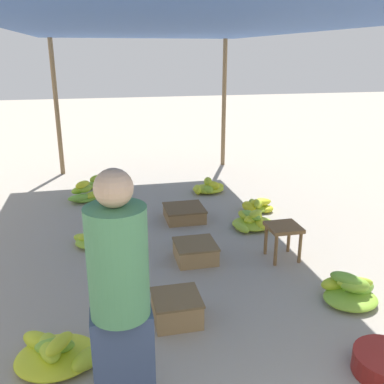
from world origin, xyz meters
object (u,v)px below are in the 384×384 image
(banana_pile_left_2, at_px, (93,239))
(banana_pile_right_3, at_px, (208,188))
(vendor_foreground, at_px, (120,300))
(banana_pile_left_1, at_px, (57,353))
(crate_far, at_px, (177,308))
(banana_pile_left_0, at_px, (83,194))
(banana_pile_right_1, at_px, (350,291))
(stool, at_px, (283,232))
(banana_pile_right_0, at_px, (257,206))
(crate_near, at_px, (184,213))
(banana_pile_left_3, at_px, (99,183))
(crate_mid, at_px, (195,251))
(banana_pile_right_2, at_px, (252,221))

(banana_pile_left_2, relative_size, banana_pile_right_3, 0.94)
(vendor_foreground, height_order, banana_pile_right_3, vendor_foreground)
(banana_pile_left_1, bearing_deg, banana_pile_left_2, 82.39)
(crate_far, bearing_deg, banana_pile_left_0, 103.95)
(banana_pile_right_1, height_order, crate_far, banana_pile_right_1)
(stool, bearing_deg, crate_far, -146.99)
(banana_pile_left_0, bearing_deg, banana_pile_left_1, -92.13)
(stool, distance_m, banana_pile_right_0, 1.44)
(crate_near, xyz_separation_m, crate_far, (-0.52, -2.19, 0.03))
(banana_pile_left_1, distance_m, banana_pile_right_0, 3.59)
(banana_pile_left_3, bearing_deg, banana_pile_left_1, -94.97)
(vendor_foreground, bearing_deg, banana_pile_left_0, 94.40)
(banana_pile_right_0, xyz_separation_m, banana_pile_right_1, (-0.01, -2.32, 0.02))
(stool, relative_size, crate_far, 0.97)
(crate_far, bearing_deg, vendor_foreground, -118.30)
(banana_pile_right_0, height_order, banana_pile_right_3, banana_pile_right_3)
(crate_near, bearing_deg, banana_pile_right_0, 3.59)
(banana_pile_left_2, distance_m, crate_mid, 1.23)
(banana_pile_left_0, xyz_separation_m, crate_mid, (1.20, -2.20, -0.02))
(banana_pile_left_0, height_order, banana_pile_left_2, banana_pile_left_0)
(banana_pile_left_2, relative_size, crate_mid, 1.17)
(banana_pile_left_2, distance_m, banana_pile_right_2, 1.98)
(banana_pile_left_0, height_order, banana_pile_left_1, banana_pile_left_0)
(banana_pile_left_2, xyz_separation_m, crate_far, (0.67, -1.62, 0.03))
(vendor_foreground, distance_m, banana_pile_right_0, 3.83)
(crate_near, height_order, crate_far, crate_far)
(vendor_foreground, height_order, crate_mid, vendor_foreground)
(vendor_foreground, height_order, banana_pile_left_2, vendor_foreground)
(stool, distance_m, crate_near, 1.57)
(banana_pile_right_1, distance_m, crate_far, 1.56)
(banana_pile_right_1, bearing_deg, banana_pile_right_0, 89.72)
(banana_pile_right_1, bearing_deg, vendor_foreground, -157.88)
(crate_mid, relative_size, crate_far, 1.11)
(banana_pile_left_3, distance_m, crate_far, 3.93)
(banana_pile_right_2, relative_size, crate_far, 1.44)
(banana_pile_right_0, bearing_deg, vendor_foreground, -123.13)
(banana_pile_left_1, bearing_deg, banana_pile_right_1, 5.73)
(banana_pile_left_2, bearing_deg, crate_near, 25.51)
(banana_pile_left_3, bearing_deg, banana_pile_left_0, -109.26)
(banana_pile_left_2, bearing_deg, stool, -20.92)
(banana_pile_left_2, height_order, crate_far, crate_far)
(banana_pile_right_0, bearing_deg, crate_near, -176.41)
(banana_pile_right_2, xyz_separation_m, banana_pile_right_3, (-0.18, 1.50, -0.01))
(stool, relative_size, crate_near, 0.74)
(banana_pile_left_3, distance_m, crate_mid, 3.02)
(banana_pile_right_1, height_order, banana_pile_right_2, banana_pile_right_1)
(vendor_foreground, relative_size, banana_pile_left_3, 2.78)
(banana_pile_right_3, bearing_deg, crate_near, -120.13)
(banana_pile_right_3, distance_m, crate_mid, 2.32)
(vendor_foreground, height_order, banana_pile_left_1, vendor_foreground)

